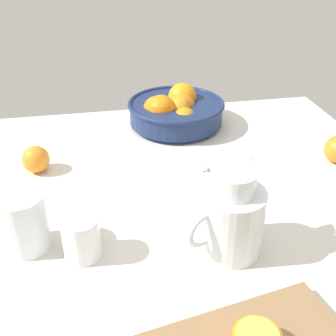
{
  "coord_description": "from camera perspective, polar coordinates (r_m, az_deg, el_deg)",
  "views": [
    {
      "loc": [
        -12.44,
        -77.14,
        54.99
      ],
      "look_at": [
        2.17,
        0.66,
        7.41
      ],
      "focal_mm": 44.91,
      "sensor_mm": 36.0,
      "label": 1
    }
  ],
  "objects": [
    {
      "name": "juice_pitcher",
      "position": [
        0.79,
        8.42,
        -7.15
      ],
      "size": [
        15.91,
        12.33,
        18.0
      ],
      "color": "white",
      "rests_on": "ground_plane"
    },
    {
      "name": "second_glass",
      "position": [
        0.84,
        -18.86,
        -7.28
      ],
      "size": [
        8.58,
        8.58,
        11.68
      ],
      "color": "white",
      "rests_on": "ground_plane"
    },
    {
      "name": "fruit_bowl",
      "position": [
        1.27,
        0.94,
        7.8
      ],
      "size": [
        28.98,
        28.98,
        11.65
      ],
      "color": "navy",
      "rests_on": "ground_plane"
    },
    {
      "name": "ground_plane",
      "position": [
        0.96,
        -1.2,
        -4.86
      ],
      "size": [
        123.07,
        104.2,
        3.0
      ],
      "primitive_type": "cube",
      "color": "silver"
    },
    {
      "name": "juice_glass",
      "position": [
        0.8,
        -11.67,
        -9.58
      ],
      "size": [
        6.98,
        6.98,
        8.44
      ],
      "color": "white",
      "rests_on": "ground_plane"
    },
    {
      "name": "loose_orange_0",
      "position": [
        1.09,
        -17.5,
        1.13
      ],
      "size": [
        6.73,
        6.73,
        6.73
      ],
      "primitive_type": "sphere",
      "color": "orange",
      "rests_on": "ground_plane"
    },
    {
      "name": "spoon",
      "position": [
        1.04,
        5.74,
        -0.87
      ],
      "size": [
        5.05,
        14.88,
        1.0
      ],
      "color": "silver",
      "rests_on": "ground_plane"
    }
  ]
}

